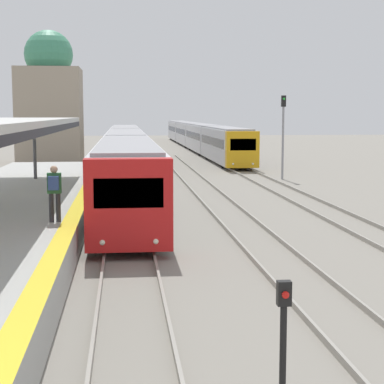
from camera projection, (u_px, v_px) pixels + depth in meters
person_on_platform at (54, 189)px, 18.77m from camera, size 0.40×0.40×1.66m
train_near at (126, 152)px, 41.69m from camera, size 2.52×48.13×3.03m
train_far at (196, 135)px, 75.55m from camera, size 2.42×60.03×3.03m
signal_post_near at (284, 327)px, 9.22m from camera, size 0.20×0.21×1.79m
signal_mast_far at (283, 127)px, 40.44m from camera, size 0.28×0.29×5.29m
distant_domed_building at (50, 102)px, 54.04m from camera, size 5.26×5.26×11.09m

